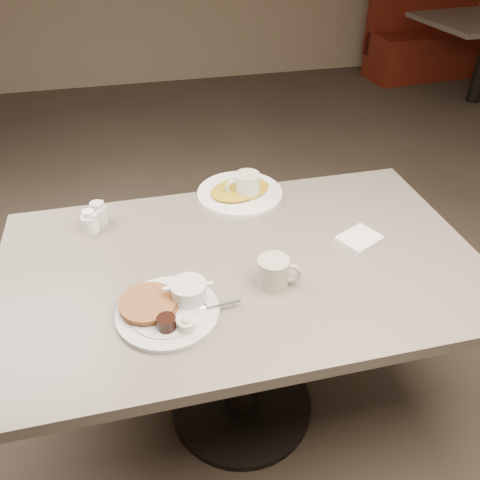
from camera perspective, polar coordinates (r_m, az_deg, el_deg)
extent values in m
cube|color=#4C3F33|center=(2.09, 0.13, -18.92)|extent=(7.00, 8.00, 0.02)
cube|color=slate|center=(1.53, 0.17, -3.13)|extent=(1.50, 0.90, 0.04)
cylinder|color=black|center=(1.78, 0.15, -11.92)|extent=(0.14, 0.14, 0.69)
cylinder|color=black|center=(2.07, 0.13, -18.53)|extent=(0.56, 0.56, 0.03)
cylinder|color=silver|center=(1.36, -8.47, -8.38)|extent=(0.30, 0.30, 0.01)
cylinder|color=silver|center=(1.36, -8.50, -8.10)|extent=(0.22, 0.22, 0.00)
cylinder|color=brown|center=(1.37, -10.50, -7.44)|extent=(0.17, 0.17, 0.01)
cylinder|color=brown|center=(1.36, -10.77, -7.25)|extent=(0.17, 0.17, 0.01)
cylinder|color=silver|center=(1.36, -6.04, -6.00)|extent=(0.11, 0.11, 0.05)
cube|color=silver|center=(1.35, -8.59, -5.73)|extent=(0.02, 0.01, 0.01)
cube|color=silver|center=(1.36, -3.60, -5.17)|extent=(0.02, 0.01, 0.01)
ellipsoid|color=silver|center=(1.36, -6.61, -5.53)|extent=(0.05, 0.05, 0.03)
ellipsoid|color=silver|center=(1.35, -5.45, -5.71)|extent=(0.04, 0.04, 0.02)
cylinder|color=black|center=(1.30, -8.60, -9.62)|extent=(0.05, 0.05, 0.04)
cylinder|color=silver|center=(1.29, -6.28, -9.85)|extent=(0.05, 0.05, 0.03)
ellipsoid|color=beige|center=(1.28, -6.32, -9.42)|extent=(0.03, 0.03, 0.02)
cube|color=#BCBCC0|center=(1.35, -2.19, -7.67)|extent=(0.11, 0.02, 0.00)
ellipsoid|color=#BCBCC0|center=(1.35, -4.61, -7.69)|extent=(0.04, 0.03, 0.01)
cylinder|color=#B1A598|center=(1.42, 3.90, -3.77)|extent=(0.12, 0.12, 0.09)
cylinder|color=black|center=(1.39, 3.97, -2.51)|extent=(0.10, 0.10, 0.01)
torus|color=#B1A598|center=(1.42, 5.99, -3.90)|extent=(0.07, 0.04, 0.07)
cube|color=white|center=(1.65, 13.83, 0.11)|extent=(0.16, 0.15, 0.02)
cylinder|color=beige|center=(1.81, 0.87, 6.35)|extent=(0.09, 0.09, 0.10)
torus|color=beige|center=(1.80, -0.74, 6.17)|extent=(0.07, 0.02, 0.07)
cylinder|color=beige|center=(1.75, -16.28, 2.81)|extent=(0.08, 0.08, 0.06)
cylinder|color=beige|center=(1.73, -16.50, 3.91)|extent=(0.06, 0.06, 0.02)
cone|color=beige|center=(1.74, -15.81, 4.14)|extent=(0.03, 0.03, 0.02)
torus|color=beige|center=(1.73, -17.22, 2.48)|extent=(0.04, 0.03, 0.05)
cylinder|color=white|center=(1.71, -17.17, 1.86)|extent=(0.07, 0.07, 0.06)
cylinder|color=white|center=(1.69, -17.41, 2.97)|extent=(0.05, 0.05, 0.02)
cone|color=white|center=(1.68, -16.97, 2.60)|extent=(0.03, 0.03, 0.02)
torus|color=white|center=(1.73, -17.75, 2.36)|extent=(0.03, 0.04, 0.04)
cylinder|color=white|center=(1.84, -0.03, 5.51)|extent=(0.40, 0.40, 0.01)
ellipsoid|color=gold|center=(1.84, -0.03, 5.98)|extent=(0.27, 0.23, 0.02)
cube|color=maroon|center=(5.84, 21.18, 19.69)|extent=(1.30, 0.58, 0.45)
cube|color=maroon|center=(5.91, 20.93, 24.45)|extent=(1.27, 0.23, 0.90)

